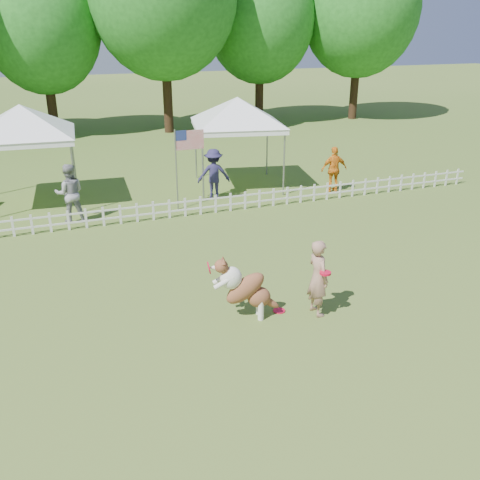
{
  "coord_description": "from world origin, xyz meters",
  "views": [
    {
      "loc": [
        -3.58,
        -8.43,
        5.6
      ],
      "look_at": [
        0.24,
        2.0,
        1.1
      ],
      "focal_mm": 40.0,
      "sensor_mm": 36.0,
      "label": 1
    }
  ],
  "objects": [
    {
      "name": "flag_pole",
      "position": [
        0.21,
        7.75,
        1.3
      ],
      "size": [
        1.0,
        0.14,
        2.59
      ],
      "primitive_type": null,
      "rotation": [
        0.0,
        0.0,
        0.04
      ],
      "color": "gray",
      "rests_on": "ground"
    },
    {
      "name": "handler",
      "position": [
        1.27,
        0.19,
        0.82
      ],
      "size": [
        0.43,
        0.62,
        1.63
      ],
      "primitive_type": "imported",
      "rotation": [
        0.0,
        0.0,
        1.64
      ],
      "color": "#A57863",
      "rests_on": "ground"
    },
    {
      "name": "tree_center_left",
      "position": [
        -3.0,
        22.5,
        4.9
      ],
      "size": [
        6.0,
        6.0,
        9.8
      ],
      "primitive_type": null,
      "color": "#21661D",
      "rests_on": "ground"
    },
    {
      "name": "spectator_c",
      "position": [
        5.94,
        7.81,
        0.81
      ],
      "size": [
        0.99,
        0.51,
        1.62
      ],
      "primitive_type": "imported",
      "rotation": [
        0.0,
        0.0,
        3.02
      ],
      "color": "orange",
      "rests_on": "ground"
    },
    {
      "name": "ground",
      "position": [
        0.0,
        0.0,
        0.0
      ],
      "size": [
        120.0,
        120.0,
        0.0
      ],
      "primitive_type": "plane",
      "color": "#33571B",
      "rests_on": "ground"
    },
    {
      "name": "picket_fence",
      "position": [
        0.0,
        7.0,
        0.3
      ],
      "size": [
        22.0,
        0.08,
        0.6
      ],
      "primitive_type": null,
      "color": "silver",
      "rests_on": "ground"
    },
    {
      "name": "tree_right",
      "position": [
        9.0,
        22.5,
        5.2
      ],
      "size": [
        6.2,
        6.2,
        10.4
      ],
      "primitive_type": null,
      "color": "#21661D",
      "rests_on": "ground"
    },
    {
      "name": "canopy_tent_left",
      "position": [
        -4.21,
        10.02,
        1.6
      ],
      "size": [
        3.27,
        3.27,
        3.19
      ],
      "primitive_type": null,
      "rotation": [
        0.0,
        0.0,
        -0.06
      ],
      "color": "white",
      "rests_on": "ground"
    },
    {
      "name": "spectator_b",
      "position": [
        1.68,
        8.54,
        0.85
      ],
      "size": [
        1.21,
        0.83,
        1.71
      ],
      "primitive_type": "imported",
      "rotation": [
        0.0,
        0.0,
        2.95
      ],
      "color": "#26224A",
      "rests_on": "ground"
    },
    {
      "name": "tree_center_right",
      "position": [
        3.0,
        21.0,
        6.3
      ],
      "size": [
        7.6,
        7.6,
        12.6
      ],
      "primitive_type": null,
      "color": "#21661D",
      "rests_on": "ground"
    },
    {
      "name": "spectator_a",
      "position": [
        -3.09,
        7.74,
        0.89
      ],
      "size": [
        0.91,
        0.73,
        1.79
      ],
      "primitive_type": "imported",
      "rotation": [
        0.0,
        0.0,
        3.08
      ],
      "color": "gray",
      "rests_on": "ground"
    },
    {
      "name": "dog",
      "position": [
        -0.17,
        0.52,
        0.68
      ],
      "size": [
        1.37,
        0.7,
        1.35
      ],
      "primitive_type": null,
      "rotation": [
        0.0,
        0.0,
        -0.21
      ],
      "color": "brown",
      "rests_on": "ground"
    },
    {
      "name": "tree_far_right",
      "position": [
        15.0,
        21.5,
        5.7
      ],
      "size": [
        7.0,
        7.0,
        11.4
      ],
      "primitive_type": null,
      "color": "#21661D",
      "rests_on": "ground"
    },
    {
      "name": "frisbee_on_turf",
      "position": [
        0.58,
        0.52,
        0.01
      ],
      "size": [
        0.29,
        0.29,
        0.02
      ],
      "primitive_type": "cylinder",
      "rotation": [
        0.0,
        0.0,
        -0.16
      ],
      "color": "red",
      "rests_on": "ground"
    },
    {
      "name": "canopy_tent_right",
      "position": [
        2.95,
        9.66,
        1.58
      ],
      "size": [
        3.58,
        3.58,
        3.16
      ],
      "primitive_type": null,
      "rotation": [
        0.0,
        0.0,
        -0.19
      ],
      "color": "white",
      "rests_on": "ground"
    }
  ]
}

